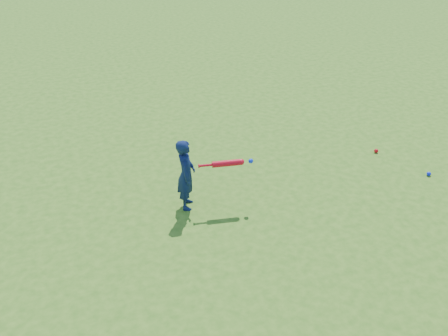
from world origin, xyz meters
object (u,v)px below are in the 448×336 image
Objects in this scene: child at (186,174)px; ground_ball_blue at (429,174)px; ground_ball_red at (376,151)px; bat_swing at (229,163)px.

child reaches higher than ground_ball_blue.
child is at bearing -172.99° from ground_ball_red.
child reaches higher than ground_ball_red.
ground_ball_red is at bearing 20.11° from bat_swing.
child is 3.62m from ground_ball_blue.
bat_swing is (-2.69, -0.53, 0.60)m from ground_ball_red.
ground_ball_red is (3.23, 0.40, -0.46)m from child.
ground_ball_blue is at bearing -68.94° from ground_ball_red.
ground_ball_red is at bearing -64.16° from child.
child is 15.78× the size of ground_ball_blue.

